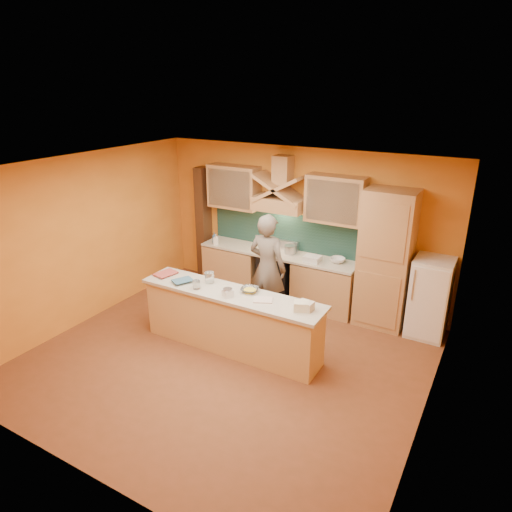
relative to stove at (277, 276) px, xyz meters
The scene contains 36 objects.
floor 2.27m from the stove, 82.23° to the right, with size 5.50×5.00×0.01m, color brown.
ceiling 3.23m from the stove, 82.23° to the right, with size 5.50×5.00×0.01m, color white.
wall_back 1.04m from the stove, 45.00° to the left, with size 5.50×0.02×2.80m, color orange.
wall_front 4.80m from the stove, 86.35° to the right, with size 5.50×0.02×2.80m, color orange.
wall_left 3.43m from the stove, 138.08° to the right, with size 0.02×5.00×2.80m, color orange.
wall_right 3.88m from the stove, 35.80° to the right, with size 0.02×5.00×2.80m, color orange.
base_cabinet_left 0.95m from the stove, behind, with size 1.10×0.60×0.86m, color tan.
base_cabinet_right 0.95m from the stove, ahead, with size 1.10×0.60×0.86m, color tan.
counter_top 0.45m from the stove, behind, with size 3.00×0.62×0.04m, color beige.
stove is the anchor object (origin of this frame).
backsplash 0.85m from the stove, 90.00° to the left, with size 3.00×0.03×0.70m, color #193732.
range_hood 1.37m from the stove, 90.00° to the left, with size 0.92×0.50×0.24m, color tan.
hood_chimney 1.96m from the stove, 90.00° to the left, with size 0.30×0.30×0.50m, color tan.
upper_cabinet_left 1.85m from the stove, behind, with size 1.00×0.35×0.80m, color tan.
upper_cabinet_right 1.85m from the stove, ahead, with size 1.00×0.35×0.80m, color tan.
pantry_column 2.07m from the stove, ahead, with size 0.80×0.60×2.30m, color tan.
fridge 2.71m from the stove, ahead, with size 0.58×0.60×1.30m, color white.
trim_column_left 1.89m from the stove, behind, with size 0.20×0.30×2.30m, color #472816.
island_body 1.91m from the stove, 83.99° to the right, with size 2.80×0.55×0.88m, color #DEB172.
island_top 1.97m from the stove, 83.99° to the right, with size 2.90×0.62×0.05m, color beige.
person 0.93m from the stove, 75.15° to the right, with size 0.68×0.44×1.86m, color #70665B.
pot_large 0.56m from the stove, behind, with size 0.25×0.25×0.16m, color #AEAFB5.
pot_small 0.58m from the stove, 14.07° to the left, with size 0.21×0.21×0.15m, color #B5B6BC.
soap_bottle_a 1.37m from the stove, behind, with size 0.09×0.09×0.20m, color white.
soap_bottle_b 1.43m from the stove, behind, with size 0.08×0.08×0.21m, color teal.
bowl_back 1.24m from the stove, ahead, with size 0.26×0.26×0.08m, color silver.
dish_rack 0.90m from the stove, ahead, with size 0.28×0.22×0.10m, color silver.
book_lower 2.25m from the stove, 122.64° to the right, with size 0.26×0.34×0.03m, color #B2463F.
book_upper 2.12m from the stove, 110.67° to the right, with size 0.22×0.30×0.02m, color #39637F.
jar_large 1.88m from the stove, 98.64° to the right, with size 0.14×0.14×0.17m, color white.
jar_small 2.15m from the stove, 98.53° to the right, with size 0.11×0.11×0.13m, color silver.
kitchen_scale 2.13m from the stove, 83.24° to the right, with size 0.13×0.13×0.11m, color white.
mixing_bowl 1.88m from the stove, 75.98° to the right, with size 0.26×0.26×0.06m, color silver.
cloth 2.11m from the stove, 68.68° to the right, with size 0.27×0.20×0.02m, color beige.
grocery_bag_a 2.40m from the stove, 55.13° to the right, with size 0.20×0.16×0.13m, color beige.
grocery_bag_b 2.39m from the stove, 53.51° to the right, with size 0.20×0.16×0.12m, color beige.
Camera 1 is at (3.22, -4.79, 3.82)m, focal length 32.00 mm.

